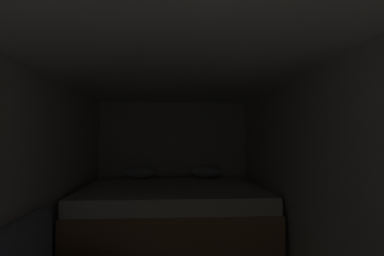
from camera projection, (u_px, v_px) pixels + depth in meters
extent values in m
cube|color=silver|center=(173.00, 162.00, 5.19)|extent=(2.50, 0.05, 1.96)
cube|color=silver|center=(12.00, 189.00, 2.41)|extent=(0.05, 5.38, 1.96)
cube|color=silver|center=(324.00, 186.00, 2.55)|extent=(0.05, 5.38, 1.96)
cube|color=white|center=(173.00, 61.00, 2.51)|extent=(2.50, 5.38, 0.05)
cube|color=#9E7247|center=(173.00, 221.00, 4.10)|extent=(2.28, 1.98, 0.57)
cube|color=beige|center=(173.00, 192.00, 4.11)|extent=(2.24, 1.94, 0.18)
ellipsoid|color=white|center=(140.00, 172.00, 4.86)|extent=(0.48, 0.33, 0.18)
ellipsoid|color=white|center=(206.00, 172.00, 4.92)|extent=(0.48, 0.33, 0.18)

